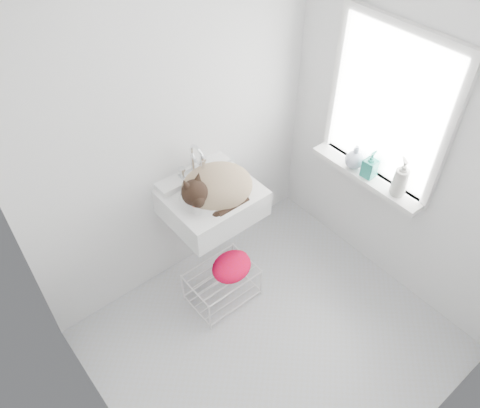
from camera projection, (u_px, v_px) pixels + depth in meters
floor at (272, 341)px, 3.31m from camera, size 2.20×2.00×0.02m
back_wall at (175, 128)px, 3.00m from camera, size 2.20×0.02×2.50m
right_wall at (413, 134)px, 2.95m from camera, size 0.02×2.00×2.50m
left_wall at (86, 337)px, 1.94m from camera, size 0.02×2.00×2.50m
window_glass at (389, 108)px, 2.98m from camera, size 0.01×0.80×1.00m
window_frame at (388, 109)px, 2.98m from camera, size 0.04×0.90×1.10m
windowsill at (366, 176)px, 3.31m from camera, size 0.16×0.88×0.04m
sink at (211, 191)px, 3.17m from camera, size 0.61×0.54×0.25m
faucet at (194, 162)px, 3.17m from camera, size 0.22×0.16×0.22m
cat at (214, 187)px, 3.13m from camera, size 0.56×0.50×0.32m
wire_rack at (222, 284)px, 3.48m from camera, size 0.47×0.33×0.28m
towel at (232, 270)px, 3.37m from camera, size 0.35×0.28×0.13m
bottle_a at (396, 194)px, 3.15m from camera, size 0.12×0.12×0.23m
bottle_b at (368, 176)px, 3.28m from camera, size 0.09×0.09×0.20m
bottle_c at (353, 166)px, 3.35m from camera, size 0.14×0.14×0.17m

